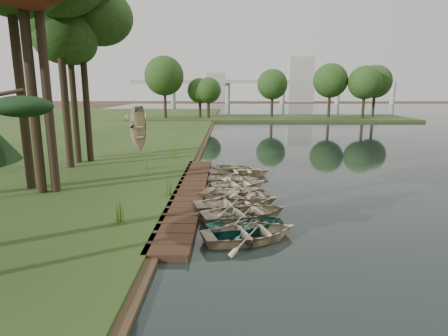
{
  "coord_description": "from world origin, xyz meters",
  "views": [
    {
      "loc": [
        0.49,
        -19.23,
        5.6
      ],
      "look_at": [
        0.22,
        1.01,
        1.28
      ],
      "focal_mm": 30.0,
      "sensor_mm": 36.0,
      "label": 1
    }
  ],
  "objects_px": {
    "rowboat_1": "(246,222)",
    "stored_rowboat": "(140,149)",
    "rowboat_0": "(250,231)",
    "rowboat_2": "(245,211)",
    "boardwalk": "(190,192)"
  },
  "relations": [
    {
      "from": "boardwalk",
      "to": "rowboat_1",
      "type": "relative_size",
      "value": 4.97
    },
    {
      "from": "boardwalk",
      "to": "rowboat_1",
      "type": "distance_m",
      "value": 5.85
    },
    {
      "from": "rowboat_2",
      "to": "boardwalk",
      "type": "bearing_deg",
      "value": 16.29
    },
    {
      "from": "stored_rowboat",
      "to": "boardwalk",
      "type": "bearing_deg",
      "value": -132.74
    },
    {
      "from": "boardwalk",
      "to": "stored_rowboat",
      "type": "relative_size",
      "value": 4.13
    },
    {
      "from": "boardwalk",
      "to": "rowboat_2",
      "type": "height_order",
      "value": "rowboat_2"
    },
    {
      "from": "rowboat_1",
      "to": "rowboat_2",
      "type": "relative_size",
      "value": 0.84
    },
    {
      "from": "rowboat_1",
      "to": "boardwalk",
      "type": "bearing_deg",
      "value": 3.99
    },
    {
      "from": "rowboat_1",
      "to": "stored_rowboat",
      "type": "bearing_deg",
      "value": 1.63
    },
    {
      "from": "stored_rowboat",
      "to": "rowboat_1",
      "type": "bearing_deg",
      "value": -131.63
    },
    {
      "from": "rowboat_0",
      "to": "stored_rowboat",
      "type": "xyz_separation_m",
      "value": [
        -8.19,
        17.43,
        0.27
      ]
    },
    {
      "from": "rowboat_0",
      "to": "rowboat_1",
      "type": "height_order",
      "value": "rowboat_0"
    },
    {
      "from": "boardwalk",
      "to": "rowboat_1",
      "type": "xyz_separation_m",
      "value": [
        2.8,
        -5.14,
        0.23
      ]
    },
    {
      "from": "rowboat_0",
      "to": "rowboat_2",
      "type": "bearing_deg",
      "value": -15.8
    },
    {
      "from": "boardwalk",
      "to": "rowboat_0",
      "type": "distance_m",
      "value": 6.78
    }
  ]
}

